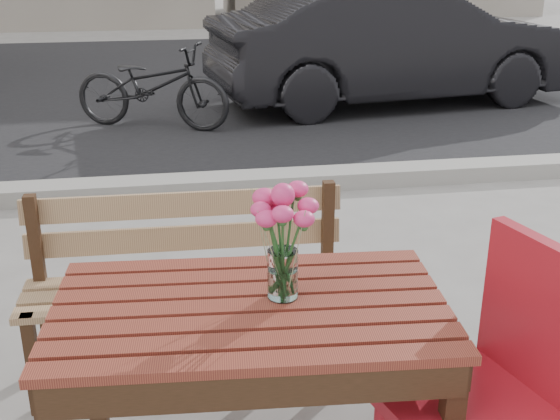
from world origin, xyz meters
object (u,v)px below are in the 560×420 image
main_table (251,339)px  parked_car (394,43)px  bicycle (152,86)px  red_chair (504,383)px  main_vase (283,228)px

main_table → parked_car: bearing=72.2°
bicycle → red_chair: bearing=-145.9°
red_chair → parked_car: size_ratio=0.24×
main_table → main_vase: main_vase is taller
main_table → main_vase: bearing=19.6°
main_vase → bicycle: 4.88m
main_vase → parked_car: (2.13, 5.49, -0.29)m
main_table → bicycle: size_ratio=0.79×
main_vase → parked_car: parked_car is taller
red_chair → main_vase: 0.76m
parked_car → bicycle: bearing=96.4°
red_chair → parked_car: 5.99m
main_table → red_chair: red_chair is taller
parked_car → bicycle: parked_car is taller
red_chair → bicycle: size_ratio=0.62×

